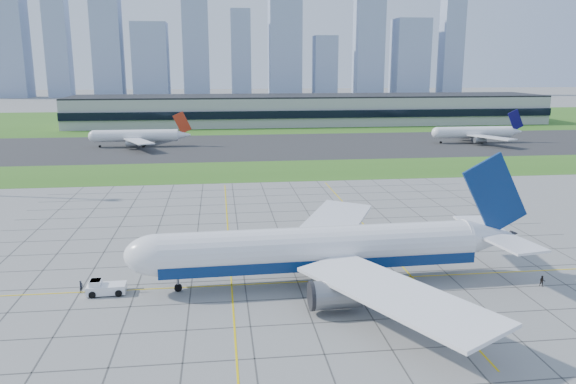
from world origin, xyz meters
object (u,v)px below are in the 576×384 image
distant_jet_1 (138,136)px  distant_jet_2 (475,132)px  crew_near (81,287)px  pushback_tug (105,288)px  airliner (322,249)px  crew_far (542,281)px

distant_jet_1 → distant_jet_2: same height
crew_near → pushback_tug: bearing=-80.2°
distant_jet_2 → airliner: bearing=-122.5°
distant_jet_2 → pushback_tug: bearing=-130.4°
pushback_tug → distant_jet_2: distant_jet_2 is taller
airliner → crew_near: size_ratio=35.16×
distant_jet_1 → pushback_tug: bearing=-84.3°
airliner → distant_jet_2: (92.65, 145.69, -0.82)m
pushback_tug → distant_jet_2: size_ratio=0.19×
crew_near → crew_far: size_ratio=1.04×
crew_near → distant_jet_2: bearing=-15.3°
crew_far → distant_jet_1: size_ratio=0.04×
crew_far → distant_jet_2: (60.29, 151.26, 3.63)m
pushback_tug → distant_jet_2: 191.94m
crew_near → crew_far: bearing=-69.1°
pushback_tug → distant_jet_1: bearing=93.9°
pushback_tug → crew_near: 3.65m
pushback_tug → crew_far: (64.15, -5.17, -0.14)m
crew_far → pushback_tug: bearing=-160.9°
distant_jet_2 → distant_jet_1: bearing=177.7°
crew_near → crew_far: (67.65, -6.20, -0.04)m
distant_jet_1 → crew_near: bearing=-85.6°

